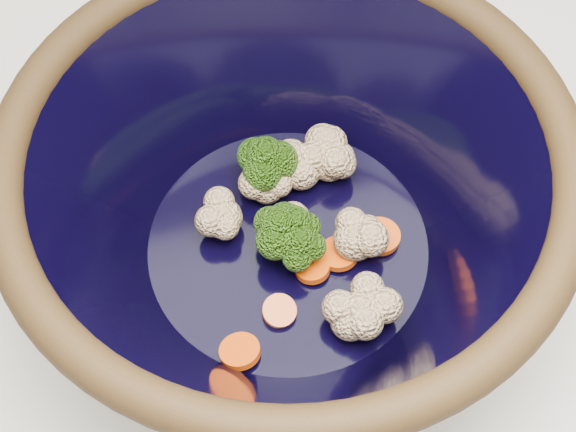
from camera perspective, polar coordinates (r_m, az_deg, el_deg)
The scene contains 2 objects.
mixing_bowl at distance 0.57m, azimuth 0.00°, elevation 0.88°, with size 0.42×0.42×0.17m.
vegetable_pile at distance 0.61m, azimuth 0.56°, elevation 0.07°, with size 0.16×0.18×0.06m.
Camera 1 is at (-0.14, -0.27, 1.48)m, focal length 50.00 mm.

